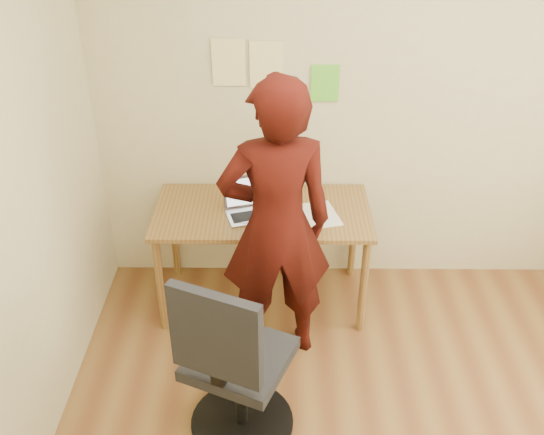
{
  "coord_description": "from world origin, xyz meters",
  "views": [
    {
      "loc": [
        -0.53,
        -1.98,
        2.76
      ],
      "look_at": [
        -0.56,
        0.95,
        0.95
      ],
      "focal_mm": 40.0,
      "sensor_mm": 36.0,
      "label": 1
    }
  ],
  "objects_px": {
    "office_chair": "(234,373)",
    "desk": "(262,221)",
    "person": "(276,226)",
    "laptop": "(249,206)",
    "phone": "(289,225)"
  },
  "relations": [
    {
      "from": "desk",
      "to": "person",
      "type": "bearing_deg",
      "value": -78.59
    },
    {
      "from": "laptop",
      "to": "desk",
      "type": "bearing_deg",
      "value": 6.79
    },
    {
      "from": "office_chair",
      "to": "desk",
      "type": "bearing_deg",
      "value": 107.2
    },
    {
      "from": "desk",
      "to": "laptop",
      "type": "distance_m",
      "value": 0.16
    },
    {
      "from": "office_chair",
      "to": "person",
      "type": "xyz_separation_m",
      "value": [
        0.21,
        0.71,
        0.44
      ]
    },
    {
      "from": "laptop",
      "to": "office_chair",
      "type": "distance_m",
      "value": 1.17
    },
    {
      "from": "laptop",
      "to": "office_chair",
      "type": "relative_size",
      "value": 0.33
    },
    {
      "from": "desk",
      "to": "person",
      "type": "height_order",
      "value": "person"
    },
    {
      "from": "laptop",
      "to": "office_chair",
      "type": "xyz_separation_m",
      "value": [
        -0.04,
        -1.12,
        -0.32
      ]
    },
    {
      "from": "desk",
      "to": "office_chair",
      "type": "relative_size",
      "value": 1.28
    },
    {
      "from": "phone",
      "to": "desk",
      "type": "bearing_deg",
      "value": 122.75
    },
    {
      "from": "laptop",
      "to": "person",
      "type": "xyz_separation_m",
      "value": [
        0.17,
        -0.41,
        0.11
      ]
    },
    {
      "from": "desk",
      "to": "person",
      "type": "xyz_separation_m",
      "value": [
        0.09,
        -0.45,
        0.25
      ]
    },
    {
      "from": "desk",
      "to": "phone",
      "type": "relative_size",
      "value": 9.75
    },
    {
      "from": "desk",
      "to": "phone",
      "type": "height_order",
      "value": "phone"
    }
  ]
}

